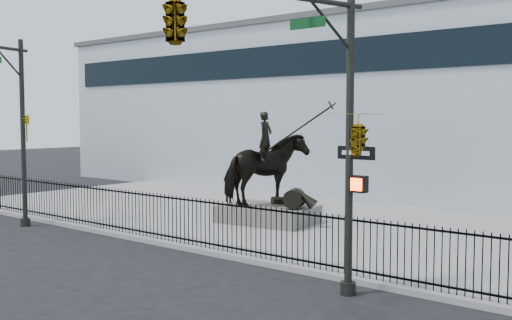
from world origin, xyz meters
The scene contains 8 objects.
ground centered at (0.00, 0.00, 0.00)m, with size 120.00×120.00×0.00m, color black.
plaza centered at (0.00, 7.00, 0.07)m, with size 30.00×12.00×0.15m, color gray.
building centered at (0.00, 20.00, 4.50)m, with size 44.00×14.00×9.00m, color silver.
picket_fence centered at (0.00, 1.25, 0.90)m, with size 22.10×0.10×1.50m.
statue_plinth centered at (0.18, 5.93, 0.47)m, with size 3.42×2.35×0.64m, color #504E49.
equestrian_statue centered at (0.24, 5.94, 2.14)m, with size 4.36×2.99×3.72m.
traffic_signal_left centered at (-6.75, -0.62, 4.03)m, with size 1.52×4.84×7.00m.
traffic_signal_right centered at (6.47, -2.00, 4.85)m, with size 2.17×6.86×7.00m.
Camera 1 is at (13.92, -11.71, 4.08)m, focal length 42.00 mm.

